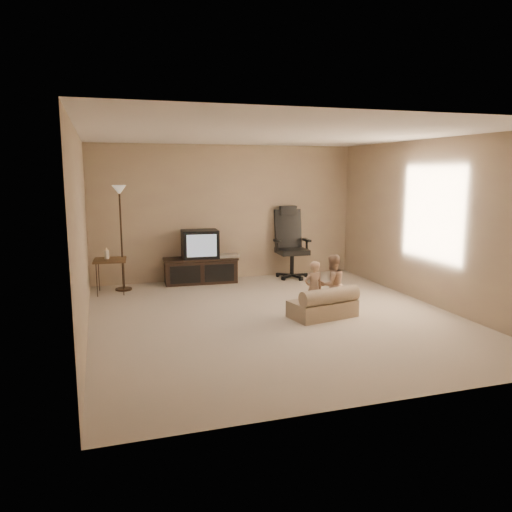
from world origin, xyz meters
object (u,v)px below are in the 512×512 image
at_px(tv_stand, 201,261).
at_px(floor_lamp, 120,214).
at_px(office_chair, 291,252).
at_px(side_table, 110,260).
at_px(toddler_left, 313,289).
at_px(child_sofa, 324,305).
at_px(toddler_right, 332,285).

height_order(tv_stand, floor_lamp, floor_lamp).
distance_m(office_chair, side_table, 3.35).
bearing_deg(office_chair, toddler_left, -102.33).
bearing_deg(child_sofa, tv_stand, 102.69).
bearing_deg(tv_stand, side_table, -165.01).
distance_m(office_chair, toddler_right, 2.55).
relative_size(tv_stand, toddler_left, 1.73).
bearing_deg(floor_lamp, office_chair, 2.14).
bearing_deg(toddler_right, child_sofa, 29.35).
bearing_deg(office_chair, child_sofa, -99.15).
relative_size(tv_stand, side_table, 1.77).
distance_m(floor_lamp, toddler_right, 3.77).
bearing_deg(toddler_right, toddler_left, -0.21).
bearing_deg(child_sofa, toddler_right, 26.09).
relative_size(tv_stand, office_chair, 1.01).
bearing_deg(child_sofa, toddler_left, 134.78).
relative_size(toddler_left, toddler_right, 0.92).
xyz_separation_m(side_table, child_sofa, (2.80, -2.38, -0.38)).
bearing_deg(office_chair, toddler_right, -95.96).
relative_size(office_chair, floor_lamp, 0.76).
relative_size(office_chair, side_table, 1.75).
bearing_deg(side_table, floor_lamp, 36.91).
distance_m(toddler_left, toddler_right, 0.31).
xyz_separation_m(child_sofa, toddler_right, (0.17, 0.13, 0.25)).
distance_m(office_chair, toddler_left, 2.65).
xyz_separation_m(office_chair, floor_lamp, (-3.12, -0.12, 0.82)).
height_order(office_chair, floor_lamp, floor_lamp).
xyz_separation_m(tv_stand, office_chair, (1.74, -0.05, 0.09)).
bearing_deg(office_chair, side_table, -173.09).
relative_size(side_table, child_sofa, 0.79).
relative_size(floor_lamp, toddler_left, 2.25).
distance_m(child_sofa, toddler_left, 0.27).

